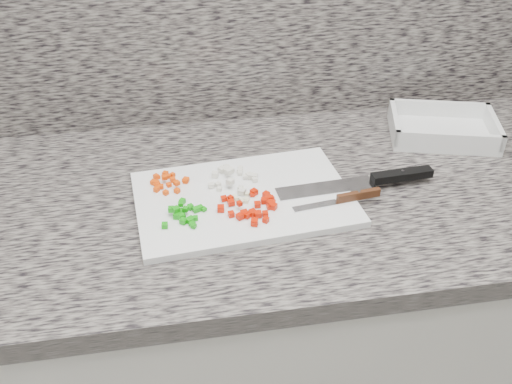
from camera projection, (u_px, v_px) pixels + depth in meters
cabinet at (271, 347)px, 1.38m from camera, size 3.92×0.62×0.86m
countertop at (274, 195)px, 1.12m from camera, size 3.96×0.64×0.04m
cutting_board at (244, 199)px, 1.06m from camera, size 0.42×0.30×0.01m
carrot_pile at (167, 182)px, 1.09m from camera, size 0.08×0.08×0.02m
onion_pile at (233, 176)px, 1.10m from camera, size 0.10×0.10×0.02m
green_pepper_pile at (184, 214)px, 1.00m from camera, size 0.08×0.09×0.02m
red_pepper_pile at (253, 207)px, 1.02m from camera, size 0.11×0.11×0.02m
garlic_pile at (240, 198)px, 1.05m from camera, size 0.05×0.05×0.01m
chef_knife at (376, 179)px, 1.10m from camera, size 0.31×0.05×0.02m
paring_knife at (348, 198)px, 1.04m from camera, size 0.17×0.03×0.02m
tray at (443, 129)px, 1.27m from camera, size 0.26×0.22×0.05m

